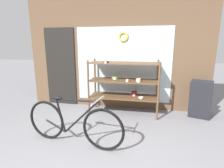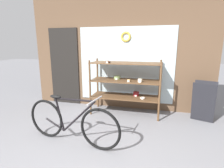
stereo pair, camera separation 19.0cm
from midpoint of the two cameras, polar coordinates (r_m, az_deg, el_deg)
The scene contains 5 objects.
ground_plane at distance 2.83m, azimuth -10.20°, elevation -23.66°, with size 30.00×30.00×0.00m, color gray.
storefront_facade at distance 4.57m, azimuth -0.56°, elevation 13.08°, with size 4.74×0.13×3.49m.
display_case at distance 4.19m, azimuth 2.60°, elevation 0.82°, with size 1.64×0.59×1.31m.
bicycle at distance 3.09m, azimuth -14.49°, elevation -12.31°, with size 1.79×0.46×0.84m.
sandwich_board at distance 4.36m, azimuth 25.76°, elevation -4.78°, with size 0.55×0.50×0.88m.
Camera 1 is at (0.79, -2.12, 1.67)m, focal length 28.00 mm.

